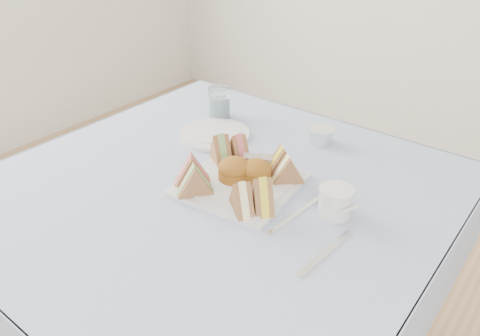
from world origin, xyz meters
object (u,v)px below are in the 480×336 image
Objects in this scene: table at (218,300)px; serving_plate at (240,184)px; water_glass at (219,103)px; creamer_jug at (335,201)px.

serving_plate is at bearing 34.24° from table.
water_glass is at bearing 130.56° from serving_plate.
serving_plate reaches higher than table.
table is 12.46× the size of creamer_jug.
serving_plate is 0.23m from creamer_jug.
water_glass is 0.57m from creamer_jug.
table is at bearing -51.59° from water_glass.
creamer_jug is (0.52, -0.23, -0.02)m from water_glass.
serving_plate is 2.63× the size of water_glass.
creamer_jug is at bearing 3.14° from serving_plate.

